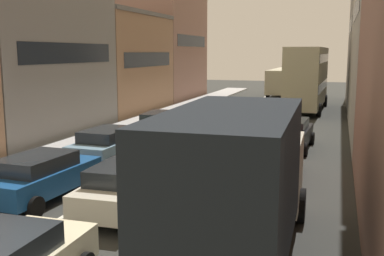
{
  "coord_description": "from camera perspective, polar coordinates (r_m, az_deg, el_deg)",
  "views": [
    {
      "loc": [
        5.69,
        -5.71,
        4.7
      ],
      "look_at": [
        0.0,
        12.0,
        1.6
      ],
      "focal_mm": 42.72,
      "sensor_mm": 36.0,
      "label": 1
    }
  ],
  "objects": [
    {
      "name": "wagon_right_lane_far",
      "position": [
        22.78,
        12.09,
        -0.61
      ],
      "size": [
        2.23,
        4.38,
        1.49
      ],
      "rotation": [
        0.0,
        0.0,
        1.52
      ],
      "color": "black",
      "rests_on": "ground"
    },
    {
      "name": "sedan_right_lane_behind_truck",
      "position": [
        17.3,
        9.97,
        -3.72
      ],
      "size": [
        2.24,
        4.39,
        1.49
      ],
      "rotation": [
        0.0,
        0.0,
        1.62
      ],
      "color": "#A51E1E",
      "rests_on": "ground"
    },
    {
      "name": "sedan_centre_lane_fifth",
      "position": [
        28.64,
        6.56,
        1.57
      ],
      "size": [
        2.3,
        4.41,
        1.49
      ],
      "rotation": [
        0.0,
        0.0,
        1.64
      ],
      "color": "#B29319",
      "rests_on": "ground"
    },
    {
      "name": "wagon_left_lane_second",
      "position": [
        15.46,
        -18.41,
        -5.66
      ],
      "size": [
        2.23,
        4.38,
        1.49
      ],
      "rotation": [
        0.0,
        0.0,
        1.52
      ],
      "color": "#194C8C",
      "rests_on": "ground"
    },
    {
      "name": "lane_stripe_left",
      "position": [
        27.16,
        1.75,
        -0.5
      ],
      "size": [
        0.16,
        60.0,
        0.01
      ],
      "primitive_type": "cube",
      "color": "silver",
      "rests_on": "ground"
    },
    {
      "name": "bus_far_queue_secondary",
      "position": [
        50.61,
        11.49,
        5.95
      ],
      "size": [
        2.96,
        10.55,
        2.9
      ],
      "rotation": [
        0.0,
        0.0,
        1.55
      ],
      "color": "#BFB793",
      "rests_on": "ground"
    },
    {
      "name": "sidewalk_left",
      "position": [
        28.91,
        -7.81,
        0.16
      ],
      "size": [
        2.6,
        64.0,
        0.14
      ],
      "primitive_type": "cube",
      "color": "#AAAAAA",
      "rests_on": "ground"
    },
    {
      "name": "building_row_left",
      "position": [
        33.19,
        -14.58,
        9.17
      ],
      "size": [
        7.2,
        43.9,
        10.82
      ],
      "rotation": [
        0.0,
        0.0,
        1.57
      ],
      "color": "#9E7556",
      "rests_on": "ground"
    },
    {
      "name": "hatchback_centre_lane_third",
      "position": [
        18.32,
        -1.15,
        -2.84
      ],
      "size": [
        2.11,
        4.32,
        1.49
      ],
      "rotation": [
        0.0,
        0.0,
        1.58
      ],
      "color": "gray",
      "rests_on": "ground"
    },
    {
      "name": "sedan_left_lane_fourth",
      "position": [
        24.94,
        -3.81,
        0.44
      ],
      "size": [
        2.29,
        4.41,
        1.49
      ],
      "rotation": [
        0.0,
        0.0,
        1.64
      ],
      "color": "#19592D",
      "rests_on": "ground"
    },
    {
      "name": "bus_mid_queue_primary",
      "position": [
        37.89,
        14.2,
        6.35
      ],
      "size": [
        3.05,
        10.58,
        5.06
      ],
      "rotation": [
        0.0,
        0.0,
        1.54
      ],
      "color": "#BFB793",
      "rests_on": "ground"
    },
    {
      "name": "sedan_left_lane_third",
      "position": [
        19.88,
        -10.29,
        -2.01
      ],
      "size": [
        2.16,
        4.35,
        1.49
      ],
      "rotation": [
        0.0,
        0.0,
        1.54
      ],
      "color": "#759EB7",
      "rests_on": "ground"
    },
    {
      "name": "coupe_centre_lane_fourth",
      "position": [
        23.43,
        3.15,
        -0.14
      ],
      "size": [
        2.14,
        4.34,
        1.49
      ],
      "rotation": [
        0.0,
        0.0,
        1.59
      ],
      "color": "silver",
      "rests_on": "ground"
    },
    {
      "name": "lane_stripe_right",
      "position": [
        26.43,
        8.85,
        -0.88
      ],
      "size": [
        0.16,
        60.0,
        0.01
      ],
      "primitive_type": "cube",
      "color": "silver",
      "rests_on": "ground"
    },
    {
      "name": "sedan_centre_lane_second",
      "position": [
        13.78,
        -8.01,
        -7.09
      ],
      "size": [
        2.19,
        4.36,
        1.49
      ],
      "rotation": [
        0.0,
        0.0,
        1.61
      ],
      "color": "beige",
      "rests_on": "ground"
    },
    {
      "name": "removalist_box_truck",
      "position": [
        10.14,
        5.86,
        -6.19
      ],
      "size": [
        2.86,
        7.76,
        3.58
      ],
      "rotation": [
        0.0,
        0.0,
        1.6
      ],
      "color": "#B7B29E",
      "rests_on": "ground"
    }
  ]
}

